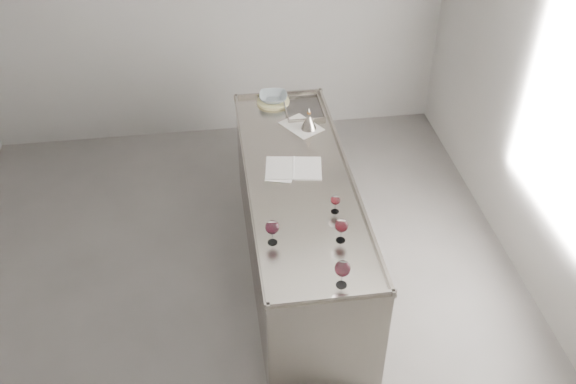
{
  "coord_description": "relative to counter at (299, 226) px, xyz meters",
  "views": [
    {
      "loc": [
        -0.09,
        -3.33,
        3.71
      ],
      "look_at": [
        0.38,
        0.04,
        1.02
      ],
      "focal_mm": 40.0,
      "sensor_mm": 36.0,
      "label": 1
    }
  ],
  "objects": [
    {
      "name": "room_shell",
      "position": [
        -0.5,
        -0.3,
        0.93
      ],
      "size": [
        4.54,
        5.04,
        2.84
      ],
      "color": "#595553",
      "rests_on": "ground"
    },
    {
      "name": "wine_glass_left",
      "position": [
        -0.28,
        -0.66,
        0.59
      ],
      "size": [
        0.09,
        0.09,
        0.17
      ],
      "rotation": [
        0.0,
        0.0,
        0.41
      ],
      "color": "white",
      "rests_on": "counter"
    },
    {
      "name": "counter",
      "position": [
        0.0,
        0.0,
        0.0
      ],
      "size": [
        0.77,
        2.42,
        0.97
      ],
      "color": "gray",
      "rests_on": "ground"
    },
    {
      "name": "wine_funnel",
      "position": [
        0.17,
        0.63,
        0.53
      ],
      "size": [
        0.13,
        0.13,
        0.19
      ],
      "rotation": [
        0.0,
        0.0,
        0.2
      ],
      "color": "#A49C92",
      "rests_on": "counter"
    },
    {
      "name": "wine_glass_small",
      "position": [
        0.18,
        -0.41,
        0.56
      ],
      "size": [
        0.07,
        0.07,
        0.14
      ],
      "rotation": [
        0.0,
        0.0,
        0.34
      ],
      "color": "white",
      "rests_on": "counter"
    },
    {
      "name": "trivet",
      "position": [
        -0.06,
        1.07,
        0.48
      ],
      "size": [
        0.3,
        0.3,
        0.02
      ],
      "primitive_type": "cylinder",
      "rotation": [
        0.0,
        0.0,
        0.11
      ],
      "color": "beige",
      "rests_on": "counter"
    },
    {
      "name": "ceramic_bowl",
      "position": [
        -0.06,
        1.07,
        0.52
      ],
      "size": [
        0.26,
        0.26,
        0.06
      ],
      "primitive_type": "imported",
      "rotation": [
        0.0,
        0.0,
        -0.11
      ],
      "color": "gray",
      "rests_on": "trivet"
    },
    {
      "name": "wine_glass_right",
      "position": [
        0.16,
        -0.7,
        0.59
      ],
      "size": [
        0.09,
        0.09,
        0.17
      ],
      "rotation": [
        0.0,
        0.0,
        -0.19
      ],
      "color": "white",
      "rests_on": "counter"
    },
    {
      "name": "notebook",
      "position": [
        -0.03,
        0.1,
        0.47
      ],
      "size": [
        0.44,
        0.34,
        0.02
      ],
      "rotation": [
        0.0,
        0.0,
        -0.15
      ],
      "color": "white",
      "rests_on": "counter"
    },
    {
      "name": "loose_paper_top",
      "position": [
        0.12,
        0.67,
        0.47
      ],
      "size": [
        0.36,
        0.39,
        0.0
      ],
      "primitive_type": "cube",
      "rotation": [
        0.0,
        0.0,
        0.54
      ],
      "color": "silver",
      "rests_on": "counter"
    },
    {
      "name": "loose_paper_under",
      "position": [
        -0.12,
        0.09,
        0.47
      ],
      "size": [
        0.26,
        0.32,
        0.0
      ],
      "primitive_type": "cube",
      "rotation": [
        0.0,
        0.0,
        -0.28
      ],
      "color": "white",
      "rests_on": "counter"
    },
    {
      "name": "wine_glass_middle",
      "position": [
        0.08,
        -1.08,
        0.6
      ],
      "size": [
        0.09,
        0.09,
        0.19
      ],
      "rotation": [
        0.0,
        0.0,
        0.4
      ],
      "color": "white",
      "rests_on": "counter"
    }
  ]
}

